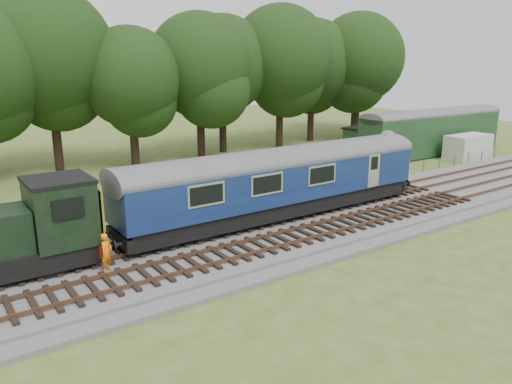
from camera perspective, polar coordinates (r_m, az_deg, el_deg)
ground at (r=23.38m, az=-6.04°, el=-6.93°), size 120.00×120.00×0.00m
ballast at (r=23.31m, az=-6.05°, el=-6.53°), size 70.00×7.00×0.35m
track_north at (r=24.39m, az=-7.67°, el=-4.99°), size 67.20×2.40×0.21m
track_south at (r=21.93m, az=-4.02°, el=-7.23°), size 67.20×2.40×0.21m
fence at (r=27.17m, az=-10.68°, el=-3.93°), size 64.00×0.12×1.00m
tree_line at (r=43.23m, az=-20.40°, el=2.47°), size 70.00×8.00×18.00m
dmu_railcar at (r=26.56m, az=2.62°, el=1.74°), size 18.05×2.86×3.88m
worker at (r=21.06m, az=-16.71°, el=-6.65°), size 0.70×0.67×1.62m
parked_coach at (r=49.15m, az=19.53°, el=6.75°), size 16.39×3.34×4.17m
shed at (r=48.45m, az=12.07°, el=5.84°), size 3.50×3.50×2.43m
caravan at (r=48.37m, az=23.06°, el=4.77°), size 4.41×2.18×2.15m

